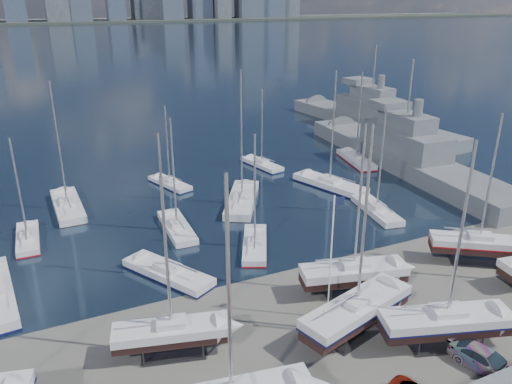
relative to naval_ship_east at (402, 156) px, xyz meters
name	(u,v)px	position (x,y,z in m)	size (l,w,h in m)	color
ground	(336,331)	(-32.59, -30.89, -1.66)	(1400.00, 1400.00, 0.00)	#605E59
water	(51,42)	(-32.59, 279.11, -1.81)	(1400.00, 600.00, 0.40)	#19283A
far_shore	(33,22)	(-32.59, 539.11, -0.56)	(1400.00, 80.00, 2.20)	#2D332D
sailboat_cradle_2	(172,332)	(-45.21, -28.14, 0.32)	(8.90, 4.44, 14.15)	#2D2D33
sailboat_cradle_3	(357,310)	(-31.37, -31.71, 0.45)	(10.93, 5.70, 16.93)	#2D2D33
sailboat_cradle_4	(354,272)	(-28.19, -26.79, 0.39)	(9.88, 4.92, 15.57)	#2D2D33
sailboat_cradle_5	(446,321)	(-26.09, -35.75, 0.42)	(10.41, 5.75, 16.20)	#2D2D33
sailboat_cradle_6	(479,244)	(-13.62, -27.40, 0.36)	(9.20, 7.39, 15.15)	#2D2D33
sailboat_moored_1	(28,239)	(-54.43, -3.54, -1.35)	(2.49, 8.23, 12.22)	black
sailboat_moored_2	(68,207)	(-49.57, 3.92, -1.34)	(3.37, 11.18, 16.78)	black
sailboat_moored_3	(168,274)	(-42.56, -17.19, -1.36)	(7.25, 9.95, 14.75)	black
sailboat_moored_4	(177,228)	(-38.90, -7.78, -1.34)	(2.90, 9.18, 13.72)	black
sailboat_moored_5	(170,184)	(-35.63, 6.80, -1.35)	(4.65, 8.30, 11.96)	black
sailboat_moored_6	(255,246)	(-32.59, -15.32, -1.36)	(6.00, 8.92, 13.05)	black
sailboat_moored_7	(242,202)	(-28.96, -3.54, -1.34)	(8.78, 11.90, 17.86)	black
sailboat_moored_8	(262,165)	(-20.09, 9.18, -1.36)	(3.96, 8.83, 12.75)	black
sailboat_moored_9	(376,211)	(-15.15, -13.34, -1.34)	(4.09, 9.49, 13.88)	black
sailboat_moored_10	(330,186)	(-15.44, -3.24, -1.35)	(6.56, 11.73, 16.91)	black
sailboat_moored_11	(356,161)	(-5.32, 4.75, -1.36)	(4.89, 10.50, 15.15)	black
naval_ship_east	(402,156)	(0.00, 0.00, 0.00)	(10.48, 46.37, 18.14)	slate
naval_ship_west	(370,120)	(10.80, 22.74, 0.00)	(11.15, 44.44, 17.96)	slate
car_d	(486,361)	(-25.44, -39.14, -0.88)	(2.19, 5.39, 1.56)	gray
flagpole	(332,251)	(-32.22, -29.06, 4.58)	(0.97, 0.12, 10.94)	white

